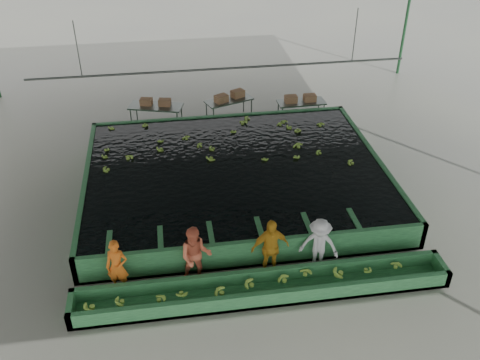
{
  "coord_description": "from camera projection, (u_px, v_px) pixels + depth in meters",
  "views": [
    {
      "loc": [
        -2.17,
        -13.6,
        10.28
      ],
      "look_at": [
        0.0,
        0.5,
        1.0
      ],
      "focal_mm": 40.0,
      "sensor_mm": 36.0,
      "label": 1
    }
  ],
  "objects": [
    {
      "name": "rail_hanger_left",
      "position": [
        78.0,
        49.0,
        18.47
      ],
      "size": [
        0.04,
        0.04,
        2.0
      ],
      "primitive_type": "cylinder",
      "color": "#59605B",
      "rests_on": "shed_roof"
    },
    {
      "name": "shed_posts",
      "position": [
        243.0,
        147.0,
        15.78
      ],
      "size": [
        20.0,
        22.0,
        5.0
      ],
      "primitive_type": null,
      "color": "#1E4E29",
      "rests_on": "ground"
    },
    {
      "name": "ground",
      "position": [
        242.0,
        214.0,
        17.15
      ],
      "size": [
        80.0,
        80.0,
        0.0
      ],
      "primitive_type": "plane",
      "color": "slate",
      "rests_on": "ground"
    },
    {
      "name": "box_stack_mid",
      "position": [
        230.0,
        99.0,
        22.4
      ],
      "size": [
        1.39,
        0.97,
        0.29
      ],
      "primitive_type": null,
      "rotation": [
        0.0,
        0.0,
        0.48
      ],
      "color": "#8C6140",
      "rests_on": "packing_table_mid"
    },
    {
      "name": "rail_hanger_right",
      "position": [
        355.0,
        35.0,
        19.75
      ],
      "size": [
        0.04,
        0.04,
        2.0
      ],
      "primitive_type": "cylinder",
      "color": "#59605B",
      "rests_on": "shed_roof"
    },
    {
      "name": "box_stack_left",
      "position": [
        156.0,
        105.0,
        21.76
      ],
      "size": [
        1.29,
        0.62,
        0.27
      ],
      "primitive_type": null,
      "rotation": [
        0.0,
        0.0,
        -0.23
      ],
      "color": "#8C6140",
      "rests_on": "packing_table_left"
    },
    {
      "name": "packing_table_mid",
      "position": [
        229.0,
        109.0,
        22.63
      ],
      "size": [
        2.14,
        1.42,
        0.9
      ],
      "primitive_type": null,
      "rotation": [
        0.0,
        0.0,
        0.34
      ],
      "color": "#59605B",
      "rests_on": "ground"
    },
    {
      "name": "worker_b",
      "position": [
        196.0,
        256.0,
        14.13
      ],
      "size": [
        0.91,
        0.73,
        1.78
      ],
      "primitive_type": "imported",
      "rotation": [
        0.0,
        0.0,
        -0.07
      ],
      "color": "#DD6644",
      "rests_on": "ground"
    },
    {
      "name": "box_stack_right",
      "position": [
        300.0,
        101.0,
        22.23
      ],
      "size": [
        1.31,
        0.37,
        0.28
      ],
      "primitive_type": null,
      "rotation": [
        0.0,
        0.0,
        0.0
      ],
      "color": "#8C6140",
      "rests_on": "packing_table_right"
    },
    {
      "name": "packing_table_right",
      "position": [
        301.0,
        111.0,
        22.47
      ],
      "size": [
        2.0,
        0.85,
        0.9
      ],
      "primitive_type": null,
      "rotation": [
        0.0,
        0.0,
        0.03
      ],
      "color": "#59605B",
      "rests_on": "ground"
    },
    {
      "name": "shed_roof",
      "position": [
        243.0,
        66.0,
        14.42
      ],
      "size": [
        20.0,
        22.0,
        0.04
      ],
      "primitive_type": "cube",
      "color": "gray",
      "rests_on": "shed_posts"
    },
    {
      "name": "worker_a",
      "position": [
        117.0,
        267.0,
        13.91
      ],
      "size": [
        0.65,
        0.49,
        1.6
      ],
      "primitive_type": "imported",
      "rotation": [
        0.0,
        0.0,
        -0.2
      ],
      "color": "orange",
      "rests_on": "ground"
    },
    {
      "name": "flotation_tank",
      "position": [
        236.0,
        178.0,
        18.15
      ],
      "size": [
        10.0,
        8.0,
        0.9
      ],
      "primitive_type": null,
      "color": "#30743F",
      "rests_on": "ground"
    },
    {
      "name": "worker_c",
      "position": [
        270.0,
        248.0,
        14.37
      ],
      "size": [
        1.11,
        0.57,
        1.81
      ],
      "primitive_type": "imported",
      "rotation": [
        0.0,
        0.0,
        0.12
      ],
      "color": "orange",
      "rests_on": "ground"
    },
    {
      "name": "trough_bananas",
      "position": [
        264.0,
        284.0,
        13.95
      ],
      "size": [
        9.45,
        0.63,
        0.13
      ],
      "primitive_type": null,
      "color": "#87B53A",
      "rests_on": "sorting_trough"
    },
    {
      "name": "cableway_rail",
      "position": [
        221.0,
        69.0,
        19.65
      ],
      "size": [
        0.08,
        0.08,
        14.0
      ],
      "primitive_type": "cylinder",
      "color": "#59605B",
      "rests_on": "shed_roof"
    },
    {
      "name": "sorting_trough",
      "position": [
        264.0,
        288.0,
        14.03
      ],
      "size": [
        10.0,
        1.0,
        0.5
      ],
      "primitive_type": null,
      "color": "#30743F",
      "rests_on": "ground"
    },
    {
      "name": "worker_d",
      "position": [
        319.0,
        245.0,
        14.59
      ],
      "size": [
        1.23,
        0.98,
        1.66
      ],
      "primitive_type": "imported",
      "rotation": [
        0.0,
        0.0,
        -0.39
      ],
      "color": "silver",
      "rests_on": "ground"
    },
    {
      "name": "tank_water",
      "position": [
        235.0,
        168.0,
        17.93
      ],
      "size": [
        9.7,
        7.7,
        0.0
      ],
      "primitive_type": "cube",
      "color": "black",
      "rests_on": "flotation_tank"
    },
    {
      "name": "packing_table_left",
      "position": [
        157.0,
        117.0,
        21.97
      ],
      "size": [
        2.3,
        1.43,
        0.98
      ],
      "primitive_type": null,
      "rotation": [
        0.0,
        0.0,
        -0.29
      ],
      "color": "#59605B",
      "rests_on": "ground"
    },
    {
      "name": "floating_bananas",
      "position": [
        232.0,
        156.0,
        18.59
      ],
      "size": [
        9.36,
        6.38,
        0.13
      ],
      "primitive_type": null,
      "color": "#87B53A",
      "rests_on": "tank_water"
    }
  ]
}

